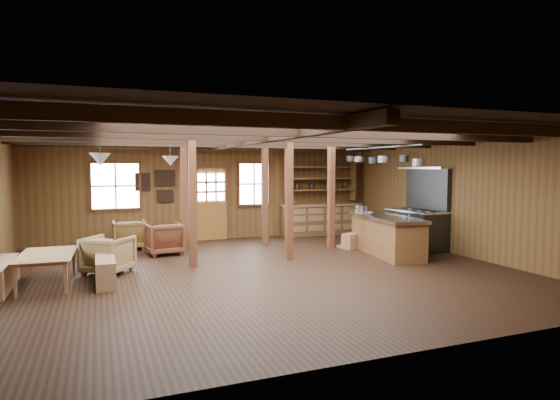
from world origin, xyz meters
name	(u,v)px	position (x,y,z in m)	size (l,w,h in m)	color
room	(262,203)	(0.00, 0.00, 1.40)	(10.04, 9.04, 2.84)	black
ceiling_joists	(259,139)	(0.00, 0.18, 2.68)	(9.80, 8.82, 0.18)	black
timber_posts	(254,196)	(0.52, 2.08, 1.40)	(3.95, 2.35, 2.80)	#4B2715
back_door	(211,209)	(0.00, 4.45, 0.88)	(1.02, 0.08, 2.15)	brown
window_back_left	(116,186)	(-2.60, 4.46, 1.60)	(1.32, 0.06, 1.32)	white
window_back_right	(254,184)	(1.30, 4.46, 1.60)	(1.02, 0.06, 1.32)	white
notice_boards	(158,184)	(-1.50, 4.46, 1.64)	(1.08, 0.03, 0.90)	silver
back_counter	(321,215)	(3.40, 4.20, 0.60)	(2.55, 0.60, 2.45)	brown
pendant_lamps	(140,160)	(-2.25, 1.00, 2.25)	(1.86, 2.36, 0.66)	#29292B
pot_rack	(379,159)	(2.95, 0.34, 2.30)	(0.41, 3.00, 0.43)	#29292B
kitchen_island	(387,235)	(3.41, 0.65, 0.48)	(1.20, 2.59, 1.20)	brown
step_stool	(350,241)	(3.00, 1.68, 0.19)	(0.44, 0.31, 0.39)	brown
commercial_range	(418,223)	(4.64, 1.07, 0.67)	(0.88, 1.71, 2.11)	#29292B
dining_table	(49,270)	(-3.90, 0.38, 0.29)	(1.63, 0.91, 0.57)	olive
bench_wall	(1,276)	(-4.65, 0.38, 0.24)	(0.33, 1.75, 0.48)	brown
bench_aisle	(105,268)	(-2.96, 0.38, 0.24)	(0.33, 1.75, 0.48)	brown
armchair_a	(129,235)	(-2.32, 3.70, 0.37)	(0.80, 0.82, 0.75)	brown
armchair_b	(164,239)	(-1.58, 2.64, 0.38)	(0.81, 0.84, 0.76)	#5B2E1B
armchair_c	(108,255)	(-2.89, 1.00, 0.38)	(0.80, 0.83, 0.75)	olive
counter_pot	(361,209)	(3.29, 1.64, 1.03)	(0.30, 0.30, 0.18)	silver
bowl	(368,213)	(3.11, 1.02, 0.97)	(0.27, 0.27, 0.07)	silver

